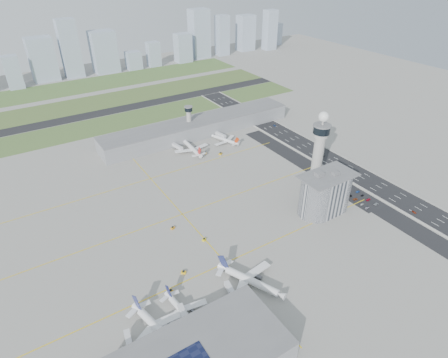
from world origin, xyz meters
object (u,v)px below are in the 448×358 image
car_lot_1 (362,204)px  car_lot_2 (355,199)px  airplane_near_b (184,311)px  tug_4 (205,153)px  car_lot_11 (343,183)px  car_lot_0 (367,208)px  airplane_near_c (252,278)px  car_hw_4 (235,111)px  tug_5 (220,154)px  airplane_near_a (158,326)px  car_lot_5 (334,187)px  admin_building (325,193)px  jet_bridge_near_2 (236,302)px  car_lot_8 (362,195)px  car_hw_2 (275,126)px  control_tower (319,147)px  tug_3 (173,228)px  secondary_tower (189,118)px  jet_bridge_near_0 (132,357)px  jet_bridge_far_0 (173,145)px  airplane_far_a (191,145)px  car_lot_7 (368,200)px  tug_1 (184,272)px  car_hw_0 (414,212)px  car_lot_3 (350,196)px  car_lot_9 (358,192)px  tug_2 (204,239)px  car_hw_1 (323,156)px  jet_bridge_far_1 (216,134)px  jet_bridge_near_1 (188,327)px  airplane_far_b (225,138)px  car_lot_6 (376,204)px  car_lot_10 (349,187)px  car_lot_4 (340,191)px

car_lot_1 → car_lot_2: 7.53m
airplane_near_b → car_lot_2: size_ratio=8.44×
tug_4 → car_lot_11: 129.85m
tug_4 → car_lot_0: size_ratio=0.80×
airplane_near_c → car_hw_4: airplane_near_c is taller
tug_5 → airplane_near_a: bearing=-74.3°
car_lot_0 → car_lot_5: size_ratio=1.01×
admin_building → jet_bridge_near_2: 112.69m
car_lot_8 → car_hw_2: car_hw_2 is taller
control_tower → car_lot_0: bearing=-77.6°
airplane_near_c → tug_3: size_ratio=15.95×
secondary_tower → jet_bridge_near_0: size_ratio=2.28×
jet_bridge_near_2 → jet_bridge_far_0: 200.68m
jet_bridge_near_2 → airplane_far_a: bearing=-10.7°
car_hw_2 → car_lot_7: bearing=-93.4°
tug_1 → car_lot_1: tug_1 is taller
car_lot_11 → car_hw_0: 58.72m
car_lot_3 → car_hw_0: bearing=-153.3°
secondary_tower → tug_1: (-96.40, -173.60, -17.94)m
car_lot_7 → car_lot_9: car_lot_7 is taller
airplane_far_a → tug_5: size_ratio=11.75×
airplane_near_a → car_lot_9: 193.20m
tug_2 → tug_3: tug_3 is taller
airplane_near_b → car_hw_1: airplane_near_b is taller
jet_bridge_near_0 → car_lot_11: bearing=-64.7°
car_lot_1 → car_hw_0: 36.98m
airplane_near_b → car_lot_11: size_ratio=9.20×
car_lot_0 → car_lot_3: 18.06m
car_lot_3 → jet_bridge_far_1: bearing=7.5°
jet_bridge_near_1 → car_lot_7: 177.26m
control_tower → jet_bridge_near_2: control_tower is taller
car_lot_1 → airplane_far_b: bearing=7.6°
car_lot_6 → car_lot_7: (-0.26, 7.20, 0.08)m
airplane_far_b → tug_1: size_ratio=11.60×
car_lot_7 → airplane_near_c: bearing=93.7°
car_lot_6 → tug_1: bearing=84.1°
car_hw_4 → car_lot_10: bearing=-101.1°
control_tower → car_lot_7: (19.88, -40.15, -34.40)m
car_lot_7 → car_lot_10: bearing=-10.1°
car_lot_4 → car_hw_2: bearing=-7.9°
control_tower → tug_4: control_tower is taller
admin_building → car_lot_2: admin_building is taller
airplane_near_b → jet_bridge_near_0: 33.64m
airplane_far_b → car_lot_1: size_ratio=10.32×
car_lot_7 → admin_building: bearing=70.0°
secondary_tower → airplane_far_b: size_ratio=0.93×
control_tower → airplane_near_b: bearing=-158.5°
car_lot_7 → jet_bridge_far_1: bearing=7.9°
car_lot_4 → jet_bridge_far_0: bearing=37.7°
secondary_tower → airplane_far_a: (-15.57, -32.77, -12.97)m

